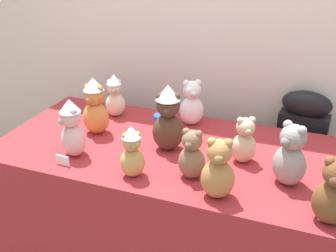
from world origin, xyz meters
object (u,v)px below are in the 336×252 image
Objects in this scene: teddy_bear_sand at (244,141)px; teddy_bear_cream at (115,96)px; teddy_bear_snow at (192,104)px; teddy_bear_ash at (290,156)px; teddy_bear_mocha at (192,156)px; teddy_bear_cocoa at (168,119)px; teddy_bear_honey at (132,152)px; teddy_bear_blush at (72,129)px; teddy_bear_ginger at (95,107)px; teddy_bear_chestnut at (333,194)px; teddy_bear_caramel at (218,170)px; party_cup_blue at (161,124)px; display_table at (168,208)px; instrument_case at (297,164)px.

teddy_bear_cream reaches higher than teddy_bear_sand.
teddy_bear_ash is (0.57, -0.43, 0.01)m from teddy_bear_snow.
teddy_bear_cocoa is at bearing 135.76° from teddy_bear_mocha.
teddy_bear_cream is at bearing 90.21° from teddy_bear_honey.
teddy_bear_ginger reaches higher than teddy_bear_blush.
teddy_bear_honey reaches higher than teddy_bear_sand.
teddy_bear_mocha is (-0.41, -0.10, -0.02)m from teddy_bear_ash.
teddy_bear_chestnut is at bearing -18.13° from teddy_bear_ginger.
teddy_bear_caramel reaches higher than teddy_bear_mocha.
teddy_bear_sand is at bearing 147.15° from teddy_bear_chestnut.
party_cup_blue is at bearing 121.09° from teddy_bear_caramel.
teddy_bear_chestnut is (0.77, -0.34, 0.51)m from display_table.
teddy_bear_ginger is (-1.06, -0.54, 0.44)m from instrument_case.
teddy_bear_ginger reaches higher than teddy_bear_ash.
display_table is 0.47m from party_cup_blue.
teddy_bear_honey is (-0.05, -0.31, 0.51)m from display_table.
teddy_bear_mocha is 2.18× the size of party_cup_blue.
teddy_bear_snow reaches higher than instrument_case.
teddy_bear_snow is at bearing 30.77° from teddy_bear_ginger.
display_table is at bearing -159.22° from teddy_bear_ash.
teddy_bear_caramel reaches higher than party_cup_blue.
teddy_bear_cocoa is at bearing -6.53° from teddy_bear_ginger.
teddy_bear_cocoa reaches higher than teddy_bear_cream.
teddy_bear_sand is (0.38, 0.01, -0.06)m from teddy_bear_cocoa.
teddy_bear_caramel is 0.85× the size of teddy_bear_ginger.
display_table is at bearing -127.41° from teddy_bear_snow.
teddy_bear_ash is at bearing -68.98° from teddy_bear_snow.
teddy_bear_caramel is 0.39m from teddy_bear_honey.
teddy_bear_blush reaches higher than party_cup_blue.
instrument_case is 3.55× the size of teddy_bear_caramel.
display_table is 0.60m from teddy_bear_snow.
teddy_bear_chestnut is at bearing -13.00° from teddy_bear_caramel.
teddy_bear_sand is 0.86m from teddy_bear_cream.
teddy_bear_sand is 0.51m from teddy_bear_chestnut.
teddy_bear_blush reaches higher than teddy_bear_ash.
teddy_bear_chestnut reaches higher than teddy_bear_honey.
teddy_bear_snow reaches higher than teddy_bear_sand.
teddy_bear_cream is 0.79m from teddy_bear_mocha.
teddy_bear_sand reaches higher than party_cup_blue.
teddy_bear_cream is at bearing -158.00° from instrument_case.
teddy_bear_ash reaches higher than teddy_bear_chestnut.
teddy_bear_cocoa is at bearing 125.21° from teddy_bear_caramel.
teddy_bear_snow reaches higher than party_cup_blue.
teddy_bear_sand is 0.29m from teddy_bear_mocha.
teddy_bear_mocha is at bearing 33.20° from teddy_bear_blush.
teddy_bear_sand is (0.36, -0.31, -0.02)m from teddy_bear_snow.
display_table is 5.52× the size of teddy_bear_ginger.
teddy_bear_ash is at bearing -9.65° from teddy_bear_ginger.
teddy_bear_cocoa is 0.83m from teddy_bear_chestnut.
teddy_bear_chestnut is 2.50× the size of party_cup_blue.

